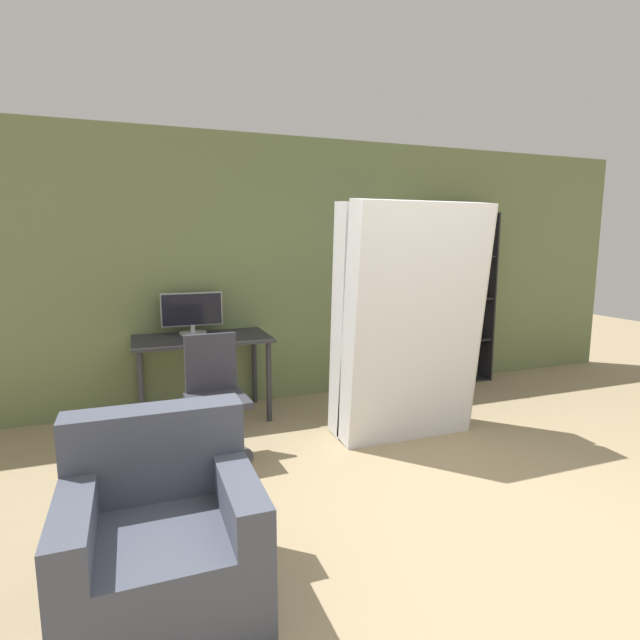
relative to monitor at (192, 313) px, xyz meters
name	(u,v)px	position (x,y,z in m)	size (l,w,h in m)	color
ground_plane	(517,555)	(1.33, -2.92, -0.98)	(16.00, 16.00, 0.00)	#9E8966
wall_back	(317,270)	(1.33, 0.18, 0.37)	(8.00, 0.06, 2.70)	#6B7A4C
desk	(202,348)	(0.06, -0.20, -0.31)	(1.23, 0.70, 0.78)	#2D2D33
monitor	(192,313)	(0.00, 0.00, 0.00)	(0.57, 0.26, 0.40)	#B7B7BC
office_chair	(216,409)	(0.03, -1.14, -0.59)	(0.52, 0.52, 0.95)	#4C4C51
bookshelf	(447,299)	(2.90, 0.05, 0.01)	(0.90, 0.27, 1.98)	black
mattress_near	(415,324)	(1.62, -1.35, 0.00)	(1.17, 0.46, 1.97)	silver
mattress_far	(400,320)	(1.62, -1.10, 0.00)	(1.17, 0.38, 1.97)	silver
armchair	(162,534)	(-0.45, -2.58, -0.66)	(0.85, 0.80, 0.85)	#474C5B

